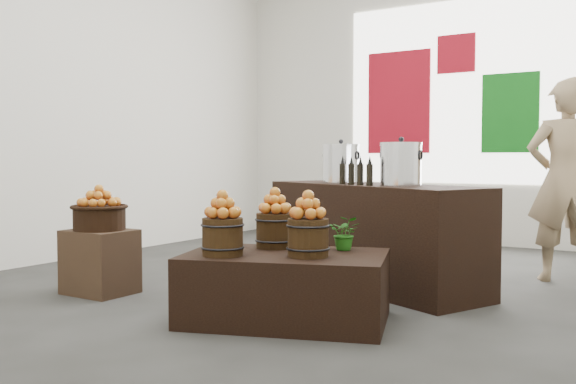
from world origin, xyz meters
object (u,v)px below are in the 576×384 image
Objects in this scene: wicker_basket at (99,218)px; stock_pot_left at (341,165)px; crate at (100,262)px; stock_pot_center at (401,165)px; shopper at (565,180)px; counter at (372,235)px; display_table at (285,287)px.

stock_pot_left is at bearing 50.95° from wicker_basket.
stock_pot_center reaches higher than crate.
stock_pot_left is at bearing 3.18° from shopper.
crate is 0.24× the size of counter.
display_table is 0.74× the size of shopper.
crate is 0.39× the size of display_table.
crate is at bearing -115.74° from counter.
stock_pot_center is (2.10, 1.37, 0.80)m from crate.
stock_pot_left is at bearing 155.98° from stock_pot_center.
stock_pot_center is at bearing 33.02° from wicker_basket.
crate is at bearing 0.00° from wicker_basket.
wicker_basket is at bearing 15.23° from shopper.
crate is 1.80m from display_table.
shopper is (3.18, 2.64, 0.66)m from crate.
counter is 1.86m from shopper.
stock_pot_center is at bearing 25.32° from shopper.
display_table is 4.03× the size of stock_pot_center.
shopper is (1.07, 1.27, -0.14)m from stock_pot_center.
shopper is (1.39, 1.13, 0.48)m from counter.
wicker_basket is 1.25× the size of stock_pot_left.
stock_pot_left and stock_pot_center have the same top height.
shopper is at bearing 49.78° from stock_pot_center.
shopper reaches higher than display_table.
shopper is (1.38, 2.59, 0.69)m from display_table.
wicker_basket is at bearing 162.01° from display_table.
crate is 2.34m from counter.
crate is 1.57× the size of stock_pot_left.
crate is at bearing 15.23° from shopper.
wicker_basket is at bearing -146.98° from stock_pot_center.
shopper is at bearing 39.69° from crate.
stock_pot_center is 1.67m from shopper.
crate reaches higher than display_table.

